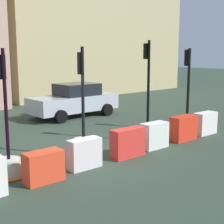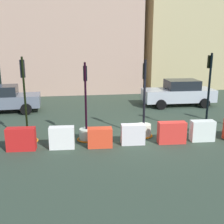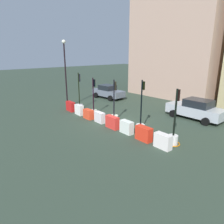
{
  "view_description": "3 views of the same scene",
  "coord_description": "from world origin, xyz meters",
  "px_view_note": "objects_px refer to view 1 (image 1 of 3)",
  "views": [
    {
      "loc": [
        -6.34,
        -7.96,
        3.18
      ],
      "look_at": [
        1.7,
        0.71,
        1.1
      ],
      "focal_mm": 53.34,
      "sensor_mm": 36.0,
      "label": 1
    },
    {
      "loc": [
        -3.25,
        -11.52,
        4.16
      ],
      "look_at": [
        -1.62,
        -0.37,
        1.27
      ],
      "focal_mm": 44.85,
      "sensor_mm": 36.0,
      "label": 2
    },
    {
      "loc": [
        11.56,
        -10.49,
        5.4
      ],
      "look_at": [
        -0.06,
        -0.24,
        0.9
      ],
      "focal_mm": 33.32,
      "sensor_mm": 36.0,
      "label": 3
    }
  ],
  "objects_px": {
    "traffic_light_3": "(147,122)",
    "traffic_light_4": "(187,115)",
    "traffic_light_2": "(83,141)",
    "traffic_light_1": "(9,158)",
    "construction_barrier_3": "(84,154)",
    "construction_barrier_2": "(44,167)",
    "construction_barrier_4": "(128,143)",
    "construction_barrier_7": "(205,123)",
    "construction_barrier_5": "(154,135)",
    "construction_barrier_6": "(183,128)",
    "car_silver_hatchback": "(74,100)"
  },
  "relations": [
    {
      "from": "traffic_light_1",
      "to": "traffic_light_3",
      "type": "bearing_deg",
      "value": -0.07
    },
    {
      "from": "construction_barrier_2",
      "to": "traffic_light_2",
      "type": "bearing_deg",
      "value": 26.29
    },
    {
      "from": "traffic_light_2",
      "to": "construction_barrier_2",
      "type": "distance_m",
      "value": 2.3
    },
    {
      "from": "construction_barrier_6",
      "to": "car_silver_hatchback",
      "type": "xyz_separation_m",
      "value": [
        -0.06,
        6.65,
        0.37
      ]
    },
    {
      "from": "construction_barrier_4",
      "to": "construction_barrier_3",
      "type": "bearing_deg",
      "value": 176.46
    },
    {
      "from": "construction_barrier_5",
      "to": "construction_barrier_7",
      "type": "height_order",
      "value": "construction_barrier_5"
    },
    {
      "from": "traffic_light_1",
      "to": "traffic_light_4",
      "type": "distance_m",
      "value": 7.99
    },
    {
      "from": "traffic_light_2",
      "to": "traffic_light_1",
      "type": "bearing_deg",
      "value": -177.41
    },
    {
      "from": "construction_barrier_4",
      "to": "construction_barrier_5",
      "type": "height_order",
      "value": "construction_barrier_4"
    },
    {
      "from": "traffic_light_1",
      "to": "construction_barrier_4",
      "type": "xyz_separation_m",
      "value": [
        3.49,
        -0.9,
        -0.06
      ]
    },
    {
      "from": "traffic_light_4",
      "to": "construction_barrier_6",
      "type": "relative_size",
      "value": 3.02
    },
    {
      "from": "construction_barrier_3",
      "to": "traffic_light_2",
      "type": "bearing_deg",
      "value": 53.23
    },
    {
      "from": "traffic_light_2",
      "to": "construction_barrier_6",
      "type": "distance_m",
      "value": 4.03
    },
    {
      "from": "traffic_light_1",
      "to": "traffic_light_2",
      "type": "height_order",
      "value": "traffic_light_2"
    },
    {
      "from": "traffic_light_3",
      "to": "construction_barrier_7",
      "type": "distance_m",
      "value": 2.65
    },
    {
      "from": "traffic_light_2",
      "to": "traffic_light_3",
      "type": "xyz_separation_m",
      "value": [
        2.88,
        -0.12,
        0.22
      ]
    },
    {
      "from": "construction_barrier_2",
      "to": "construction_barrier_5",
      "type": "xyz_separation_m",
      "value": [
        4.39,
        0.09,
        0.05
      ]
    },
    {
      "from": "traffic_light_3",
      "to": "car_silver_hatchback",
      "type": "relative_size",
      "value": 0.79
    },
    {
      "from": "traffic_light_2",
      "to": "construction_barrier_3",
      "type": "xyz_separation_m",
      "value": [
        -0.68,
        -0.91,
        -0.07
      ]
    },
    {
      "from": "traffic_light_1",
      "to": "construction_barrier_3",
      "type": "xyz_separation_m",
      "value": [
        1.86,
        -0.8,
        -0.08
      ]
    },
    {
      "from": "traffic_light_1",
      "to": "construction_barrier_2",
      "type": "distance_m",
      "value": 1.03
    },
    {
      "from": "traffic_light_1",
      "to": "construction_barrier_6",
      "type": "distance_m",
      "value": 6.51
    },
    {
      "from": "traffic_light_4",
      "to": "construction_barrier_3",
      "type": "xyz_separation_m",
      "value": [
        -6.13,
        -0.84,
        -0.2
      ]
    },
    {
      "from": "traffic_light_2",
      "to": "construction_barrier_3",
      "type": "height_order",
      "value": "traffic_light_2"
    },
    {
      "from": "construction_barrier_6",
      "to": "traffic_light_1",
      "type": "bearing_deg",
      "value": 172.32
    },
    {
      "from": "construction_barrier_2",
      "to": "construction_barrier_4",
      "type": "distance_m",
      "value": 3.0
    },
    {
      "from": "car_silver_hatchback",
      "to": "construction_barrier_6",
      "type": "bearing_deg",
      "value": -89.46
    },
    {
      "from": "construction_barrier_7",
      "to": "car_silver_hatchback",
      "type": "distance_m",
      "value": 6.85
    },
    {
      "from": "traffic_light_1",
      "to": "construction_barrier_3",
      "type": "relative_size",
      "value": 3.36
    },
    {
      "from": "traffic_light_1",
      "to": "traffic_light_3",
      "type": "xyz_separation_m",
      "value": [
        5.43,
        -0.01,
        0.21
      ]
    },
    {
      "from": "traffic_light_4",
      "to": "construction_barrier_4",
      "type": "xyz_separation_m",
      "value": [
        -4.5,
        -0.94,
        -0.17
      ]
    },
    {
      "from": "traffic_light_4",
      "to": "construction_barrier_6",
      "type": "bearing_deg",
      "value": -149.51
    },
    {
      "from": "traffic_light_3",
      "to": "construction_barrier_7",
      "type": "bearing_deg",
      "value": -19.61
    },
    {
      "from": "traffic_light_3",
      "to": "construction_barrier_5",
      "type": "xyz_separation_m",
      "value": [
        -0.55,
        -0.8,
        -0.28
      ]
    },
    {
      "from": "construction_barrier_3",
      "to": "construction_barrier_5",
      "type": "height_order",
      "value": "construction_barrier_5"
    },
    {
      "from": "traffic_light_1",
      "to": "construction_barrier_7",
      "type": "relative_size",
      "value": 3.11
    },
    {
      "from": "traffic_light_2",
      "to": "construction_barrier_7",
      "type": "distance_m",
      "value": 5.45
    },
    {
      "from": "traffic_light_4",
      "to": "car_silver_hatchback",
      "type": "relative_size",
      "value": 0.74
    },
    {
      "from": "traffic_light_1",
      "to": "traffic_light_2",
      "type": "xyz_separation_m",
      "value": [
        2.54,
        0.11,
        -0.01
      ]
    },
    {
      "from": "traffic_light_1",
      "to": "traffic_light_4",
      "type": "height_order",
      "value": "traffic_light_4"
    },
    {
      "from": "traffic_light_3",
      "to": "traffic_light_4",
      "type": "relative_size",
      "value": 1.07
    },
    {
      "from": "construction_barrier_2",
      "to": "construction_barrier_4",
      "type": "height_order",
      "value": "construction_barrier_4"
    },
    {
      "from": "traffic_light_4",
      "to": "construction_barrier_2",
      "type": "height_order",
      "value": "traffic_light_4"
    },
    {
      "from": "traffic_light_3",
      "to": "construction_barrier_3",
      "type": "height_order",
      "value": "traffic_light_3"
    },
    {
      "from": "traffic_light_1",
      "to": "construction_barrier_5",
      "type": "distance_m",
      "value": 4.94
    },
    {
      "from": "traffic_light_1",
      "to": "traffic_light_4",
      "type": "xyz_separation_m",
      "value": [
        7.99,
        0.04,
        0.11
      ]
    },
    {
      "from": "car_silver_hatchback",
      "to": "traffic_light_4",
      "type": "bearing_deg",
      "value": -74.4
    },
    {
      "from": "construction_barrier_5",
      "to": "construction_barrier_4",
      "type": "bearing_deg",
      "value": -176.27
    },
    {
      "from": "construction_barrier_3",
      "to": "construction_barrier_5",
      "type": "relative_size",
      "value": 0.97
    },
    {
      "from": "traffic_light_2",
      "to": "traffic_light_4",
      "type": "distance_m",
      "value": 5.45
    }
  ]
}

